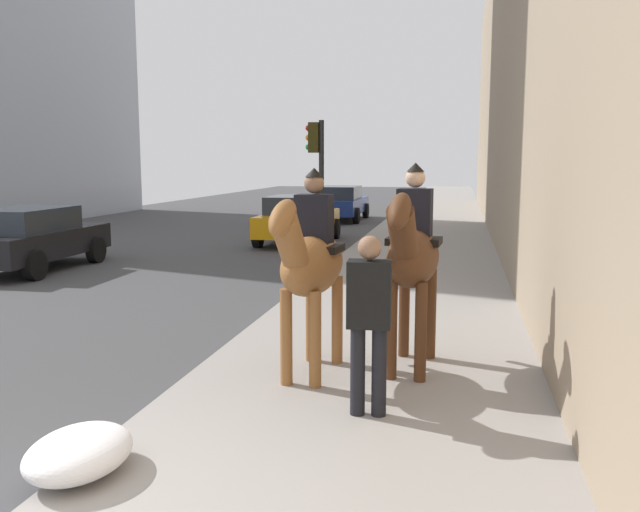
# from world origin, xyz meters

# --- Properties ---
(mounted_horse_near) EXTENTS (2.15, 0.68, 2.30)m
(mounted_horse_near) POSITION_xyz_m (3.54, -1.37, 1.40)
(mounted_horse_near) COLOR brown
(mounted_horse_near) RESTS_ON sidewalk_slab
(mounted_horse_far) EXTENTS (2.15, 0.67, 2.35)m
(mounted_horse_far) POSITION_xyz_m (3.96, -2.44, 1.45)
(mounted_horse_far) COLOR #4C2B16
(mounted_horse_far) RESTS_ON sidewalk_slab
(pedestrian_greeting) EXTENTS (0.29, 0.42, 1.70)m
(pedestrian_greeting) POSITION_xyz_m (2.50, -2.15, 1.10)
(pedestrian_greeting) COLOR black
(pedestrian_greeting) RESTS_ON sidewalk_slab
(car_near_lane) EXTENTS (4.32, 2.15, 1.44)m
(car_near_lane) POSITION_xyz_m (16.21, 1.85, 0.74)
(car_near_lane) COLOR orange
(car_near_lane) RESTS_ON ground
(car_mid_lane) EXTENTS (4.44, 2.01, 1.44)m
(car_mid_lane) POSITION_xyz_m (24.08, 1.97, 0.75)
(car_mid_lane) COLOR navy
(car_mid_lane) RESTS_ON ground
(car_far_lane) EXTENTS (4.11, 2.04, 1.44)m
(car_far_lane) POSITION_xyz_m (9.97, 6.61, 0.76)
(car_far_lane) COLOR black
(car_far_lane) RESTS_ON ground
(traffic_light_near_curb) EXTENTS (0.20, 0.44, 3.42)m
(traffic_light_near_curb) POSITION_xyz_m (12.03, 0.36, 2.31)
(traffic_light_near_curb) COLOR black
(traffic_light_near_curb) RESTS_ON ground
(snow_pile_near) EXTENTS (0.97, 0.74, 0.33)m
(snow_pile_near) POSITION_xyz_m (0.86, -0.15, 0.29)
(snow_pile_near) COLOR white
(snow_pile_near) RESTS_ON sidewalk_slab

